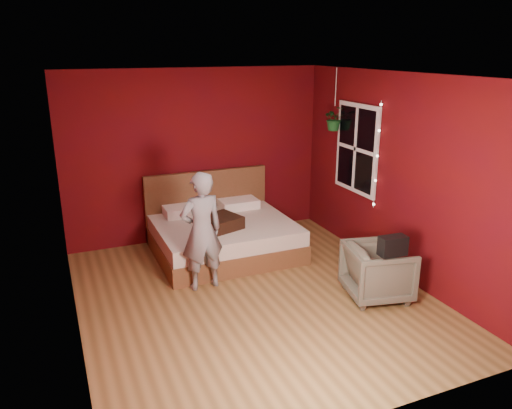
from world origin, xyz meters
name	(u,v)px	position (x,y,z in m)	size (l,w,h in m)	color
floor	(254,297)	(0.00, 0.00, 0.00)	(4.50, 4.50, 0.00)	olive
room_walls	(254,161)	(0.00, 0.00, 1.68)	(4.04, 4.54, 2.62)	#580B09
window	(356,149)	(1.97, 0.90, 1.50)	(0.05, 0.97, 1.27)	white
fairy_lights	(377,156)	(1.94, 0.38, 1.50)	(0.04, 0.04, 1.45)	silver
bed	(222,234)	(0.12, 1.47, 0.28)	(1.94, 1.65, 1.07)	brown
person	(202,231)	(-0.48, 0.50, 0.74)	(0.54, 0.36, 1.49)	gray
armchair	(378,271)	(1.36, -0.57, 0.33)	(0.71, 0.73, 0.66)	#565244
handbag	(393,246)	(1.32, -0.84, 0.77)	(0.31, 0.16, 0.22)	black
throw_pillow	(221,222)	(0.00, 1.18, 0.57)	(0.48, 0.48, 0.17)	black
hanging_plant	(334,118)	(1.87, 1.36, 1.88)	(0.34, 0.30, 0.90)	silver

